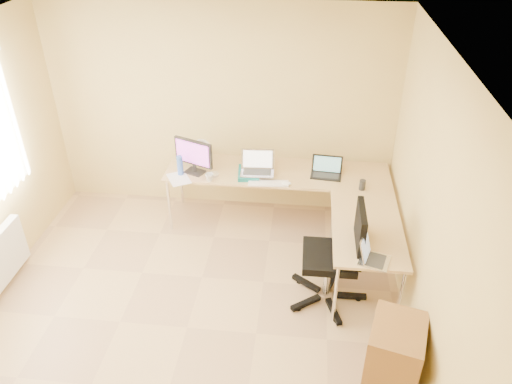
# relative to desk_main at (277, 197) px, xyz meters

# --- Properties ---
(floor) EXTENTS (4.50, 4.50, 0.00)m
(floor) POSITION_rel_desk_main_xyz_m (-0.72, -1.85, -0.36)
(floor) COLOR tan
(floor) RESTS_ON ground
(ceiling) EXTENTS (4.50, 4.50, 0.00)m
(ceiling) POSITION_rel_desk_main_xyz_m (-0.72, -1.85, 2.24)
(ceiling) COLOR white
(ceiling) RESTS_ON ground
(wall_back) EXTENTS (4.50, 0.00, 4.50)m
(wall_back) POSITION_rel_desk_main_xyz_m (-0.72, 0.40, 0.93)
(wall_back) COLOR tan
(wall_back) RESTS_ON ground
(wall_right) EXTENTS (0.00, 4.50, 4.50)m
(wall_right) POSITION_rel_desk_main_xyz_m (1.38, -1.85, 0.93)
(wall_right) COLOR tan
(wall_right) RESTS_ON ground
(desk_main) EXTENTS (2.65, 0.70, 0.73)m
(desk_main) POSITION_rel_desk_main_xyz_m (0.00, 0.00, 0.00)
(desk_main) COLOR tan
(desk_main) RESTS_ON ground
(desk_return) EXTENTS (0.70, 1.30, 0.73)m
(desk_return) POSITION_rel_desk_main_xyz_m (0.98, -1.00, 0.00)
(desk_return) COLOR tan
(desk_return) RESTS_ON ground
(monitor) EXTENTS (0.52, 0.34, 0.43)m
(monitor) POSITION_rel_desk_main_xyz_m (-0.97, -0.13, 0.58)
(monitor) COLOR black
(monitor) RESTS_ON desk_main
(book_stack) EXTENTS (0.28, 0.36, 0.06)m
(book_stack) POSITION_rel_desk_main_xyz_m (-0.33, -0.12, 0.39)
(book_stack) COLOR #126C6E
(book_stack) RESTS_ON desk_main
(laptop_center) EXTENTS (0.40, 0.31, 0.25)m
(laptop_center) POSITION_rel_desk_main_xyz_m (-0.23, -0.15, 0.54)
(laptop_center) COLOR #A09FB0
(laptop_center) RESTS_ON desk_main
(laptop_black) EXTENTS (0.37, 0.29, 0.22)m
(laptop_black) POSITION_rel_desk_main_xyz_m (0.57, -0.04, 0.48)
(laptop_black) COLOR black
(laptop_black) RESTS_ON desk_main
(keyboard) EXTENTS (0.46, 0.15, 0.02)m
(keyboard) POSITION_rel_desk_main_xyz_m (-0.08, -0.30, 0.38)
(keyboard) COLOR white
(keyboard) RESTS_ON desk_main
(mouse) EXTENTS (0.13, 0.11, 0.04)m
(mouse) POSITION_rel_desk_main_xyz_m (0.12, -0.29, 0.38)
(mouse) COLOR white
(mouse) RESTS_ON desk_main
(mug) EXTENTS (0.11, 0.11, 0.09)m
(mug) POSITION_rel_desk_main_xyz_m (-0.76, -0.30, 0.41)
(mug) COLOR silver
(mug) RESTS_ON desk_main
(cd_stack) EXTENTS (0.14, 0.14, 0.03)m
(cd_stack) POSITION_rel_desk_main_xyz_m (-0.73, -0.18, 0.38)
(cd_stack) COLOR silver
(cd_stack) RESTS_ON desk_main
(water_bottle) EXTENTS (0.07, 0.07, 0.24)m
(water_bottle) POSITION_rel_desk_main_xyz_m (-1.13, -0.20, 0.49)
(water_bottle) COLOR blue
(water_bottle) RESTS_ON desk_main
(papers) EXTENTS (0.35, 0.38, 0.01)m
(papers) POSITION_rel_desk_main_xyz_m (-1.13, -0.30, 0.37)
(papers) COLOR white
(papers) RESTS_ON desk_main
(white_box) EXTENTS (0.24, 0.18, 0.09)m
(white_box) POSITION_rel_desk_main_xyz_m (-1.13, 0.20, 0.41)
(white_box) COLOR white
(white_box) RESTS_ON desk_main
(desk_fan) EXTENTS (0.29, 0.29, 0.30)m
(desk_fan) POSITION_rel_desk_main_xyz_m (-0.91, 0.12, 0.52)
(desk_fan) COLOR silver
(desk_fan) RESTS_ON desk_main
(black_cup) EXTENTS (0.08, 0.08, 0.12)m
(black_cup) POSITION_rel_desk_main_xyz_m (0.97, -0.30, 0.42)
(black_cup) COLOR #272727
(black_cup) RESTS_ON desk_main
(laptop_return) EXTENTS (0.37, 0.33, 0.21)m
(laptop_return) POSITION_rel_desk_main_xyz_m (1.00, -1.54, 0.47)
(laptop_return) COLOR silver
(laptop_return) RESTS_ON desk_return
(office_chair) EXTENTS (0.68, 0.68, 1.13)m
(office_chair) POSITION_rel_desk_main_xyz_m (0.61, -1.29, 0.14)
(office_chair) COLOR black
(office_chair) RESTS_ON ground
(cabinet) EXTENTS (0.53, 0.60, 0.71)m
(cabinet) POSITION_rel_desk_main_xyz_m (1.13, -2.30, -0.01)
(cabinet) COLOR brown
(cabinet) RESTS_ON ground
(radiator) EXTENTS (0.09, 0.80, 0.55)m
(radiator) POSITION_rel_desk_main_xyz_m (-2.75, -1.45, -0.02)
(radiator) COLOR white
(radiator) RESTS_ON ground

